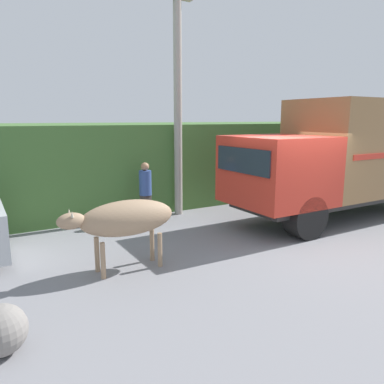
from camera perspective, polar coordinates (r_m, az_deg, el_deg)
name	(u,v)px	position (r m, az deg, el deg)	size (l,w,h in m)	color
ground_plane	(300,238)	(9.49, 16.18, -6.80)	(60.00, 60.00, 0.00)	gray
hillside_embankment	(168,158)	(14.87, -3.70, 5.27)	(32.00, 6.39, 2.67)	#426B33
building_backdrop	(108,167)	(12.27, -12.73, 3.75)	(5.12, 2.70, 2.63)	#B2BCAD
cargo_truck	(353,154)	(11.87, 23.33, 5.31)	(7.51, 2.32, 3.37)	#2D2D2D
brown_cow	(125,219)	(7.13, -10.12, -4.05)	(2.20, 0.68, 1.35)	#9E7F60
pedestrian_on_hill	(145,190)	(10.38, -7.10, 0.34)	(0.45, 0.45, 1.68)	#38332D
utility_pole	(178,92)	(11.10, -2.18, 14.94)	(0.90, 0.24, 6.95)	#9E998E
roadside_rock	(1,330)	(5.39, -27.14, -18.22)	(0.64, 0.64, 0.64)	gray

